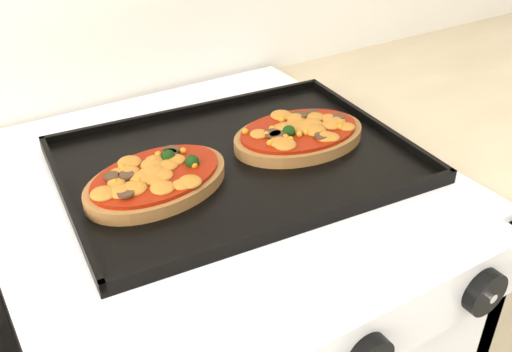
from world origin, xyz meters
TOP-DOWN VIEW (x-y plane):
  - control_panel at (0.03, 1.39)m, footprint 0.60×0.02m
  - knob_right at (0.22, 1.37)m, footprint 0.06×0.02m
  - baking_tray at (0.07, 1.69)m, footprint 0.51×0.40m
  - pizza_left at (-0.05, 1.69)m, footprint 0.22×0.17m
  - pizza_right at (0.18, 1.69)m, footprint 0.21×0.15m

SIDE VIEW (x-z plane):
  - control_panel at x=0.03m, z-range 0.81..0.90m
  - knob_right at x=0.22m, z-range 0.82..0.89m
  - baking_tray at x=0.07m, z-range 0.91..0.93m
  - pizza_left at x=-0.05m, z-range 0.92..0.95m
  - pizza_right at x=0.18m, z-range 0.92..0.95m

